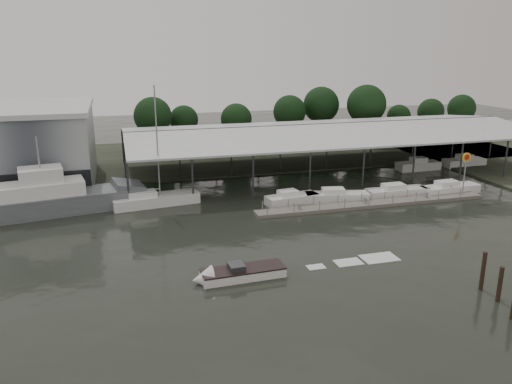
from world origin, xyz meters
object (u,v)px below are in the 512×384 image
object	(u,v)px
shell_fuel_sign	(466,166)
grey_trawler	(56,199)
speedboat_underway	(235,274)
white_sailboat	(155,200)

from	to	relation	value
shell_fuel_sign	grey_trawler	world-z (taller)	grey_trawler
grey_trawler	speedboat_underway	xyz separation A→B (m)	(15.13, -21.41, -1.19)
shell_fuel_sign	speedboat_underway	distance (m)	34.79
grey_trawler	white_sailboat	distance (m)	10.66
speedboat_underway	shell_fuel_sign	bearing A→B (deg)	-158.36
white_sailboat	grey_trawler	bearing A→B (deg)	170.47
shell_fuel_sign	white_sailboat	world-z (taller)	white_sailboat
grey_trawler	white_sailboat	size ratio (longest dim) A/B	1.40
shell_fuel_sign	speedboat_underway	world-z (taller)	shell_fuel_sign
shell_fuel_sign	grey_trawler	xyz separation A→B (m)	(-46.76, 7.37, -2.35)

